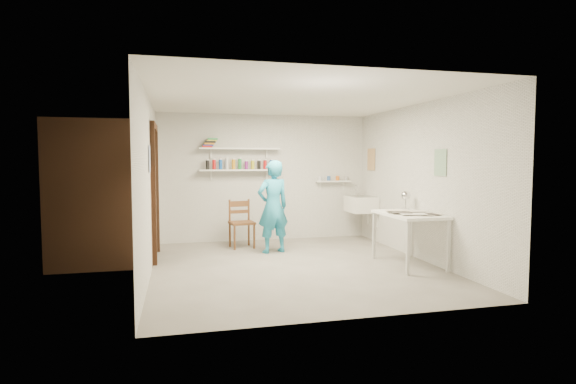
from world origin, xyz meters
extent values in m
cube|color=slate|center=(0.00, 0.00, -0.01)|extent=(4.00, 4.50, 0.02)
cube|color=silver|center=(0.00, 0.00, 2.41)|extent=(4.00, 4.50, 0.02)
cube|color=silver|center=(0.00, 2.26, 1.20)|extent=(4.00, 0.02, 2.40)
cube|color=silver|center=(0.00, -2.26, 1.20)|extent=(4.00, 0.02, 2.40)
cube|color=silver|center=(-2.01, 0.00, 1.20)|extent=(0.02, 4.50, 2.40)
cube|color=silver|center=(2.01, 0.00, 1.20)|extent=(0.02, 4.50, 2.40)
cube|color=black|center=(-1.99, 1.05, 1.00)|extent=(0.02, 0.90, 2.00)
cube|color=brown|center=(-2.70, 1.05, 1.05)|extent=(1.40, 1.50, 2.10)
cube|color=brown|center=(-1.97, 1.05, 2.05)|extent=(0.06, 1.05, 0.10)
cube|color=brown|center=(-1.97, 0.55, 1.00)|extent=(0.06, 0.10, 2.00)
cube|color=brown|center=(-1.97, 1.55, 1.00)|extent=(0.06, 0.10, 2.00)
cube|color=white|center=(-0.50, 2.13, 1.35)|extent=(1.50, 0.22, 0.03)
cube|color=white|center=(-0.50, 2.13, 1.75)|extent=(1.50, 0.22, 0.03)
cube|color=white|center=(1.35, 2.17, 1.12)|extent=(0.70, 0.14, 0.03)
cube|color=#334C7F|center=(-1.99, 0.05, 1.55)|extent=(0.01, 0.28, 0.36)
cube|color=#995933|center=(1.99, 1.80, 1.55)|extent=(0.01, 0.34, 0.42)
cube|color=#3F724C|center=(1.99, -0.55, 1.50)|extent=(0.01, 0.30, 0.38)
cube|color=white|center=(1.75, 1.70, 0.70)|extent=(0.48, 0.60, 0.30)
imported|color=#2595BB|center=(-0.11, 1.02, 0.77)|extent=(0.64, 0.50, 1.53)
cylinder|color=beige|center=(-0.05, 1.23, 1.02)|extent=(0.27, 0.11, 0.28)
cube|color=brown|center=(-0.55, 1.55, 0.44)|extent=(0.46, 0.44, 0.88)
cube|color=white|center=(1.64, -0.33, 0.38)|extent=(0.69, 1.15, 0.76)
sphere|color=silver|center=(1.83, 0.13, 0.98)|extent=(0.14, 0.14, 0.14)
cylinder|color=black|center=(-1.14, 2.13, 1.45)|extent=(0.06, 0.06, 0.17)
cylinder|color=red|center=(-1.01, 2.13, 1.45)|extent=(0.06, 0.06, 0.17)
cylinder|color=blue|center=(-0.88, 2.13, 1.45)|extent=(0.06, 0.06, 0.17)
cylinder|color=white|center=(-0.75, 2.13, 1.45)|extent=(0.06, 0.06, 0.17)
cylinder|color=orange|center=(-0.63, 2.13, 1.45)|extent=(0.06, 0.06, 0.17)
cylinder|color=#268C3F|center=(-0.50, 2.13, 1.45)|extent=(0.06, 0.06, 0.17)
cylinder|color=#8C268C|center=(-0.37, 2.13, 1.45)|extent=(0.06, 0.06, 0.17)
cylinder|color=gold|center=(-0.25, 2.13, 1.45)|extent=(0.06, 0.06, 0.17)
cylinder|color=black|center=(-0.12, 2.13, 1.45)|extent=(0.06, 0.06, 0.17)
cylinder|color=red|center=(0.01, 2.13, 1.45)|extent=(0.06, 0.06, 0.17)
cylinder|color=blue|center=(0.14, 2.13, 1.45)|extent=(0.06, 0.06, 0.17)
cube|color=red|center=(-1.10, 2.13, 1.78)|extent=(0.18, 0.14, 0.03)
cube|color=#1933A5|center=(-1.08, 2.13, 1.81)|extent=(0.18, 0.14, 0.03)
cube|color=orange|center=(-1.06, 2.13, 1.83)|extent=(0.18, 0.14, 0.03)
cube|color=black|center=(-1.04, 2.13, 1.86)|extent=(0.18, 0.14, 0.03)
cube|color=yellow|center=(-1.02, 2.13, 1.89)|extent=(0.18, 0.14, 0.03)
cube|color=#338C4C|center=(-1.00, 2.13, 1.92)|extent=(0.18, 0.14, 0.03)
cylinder|color=silver|center=(1.14, 2.17, 1.18)|extent=(0.07, 0.07, 0.09)
cylinder|color=#335999|center=(1.28, 2.17, 1.18)|extent=(0.07, 0.07, 0.09)
cylinder|color=orange|center=(1.42, 2.17, 1.18)|extent=(0.07, 0.07, 0.09)
cylinder|color=#999999|center=(1.56, 2.17, 1.18)|extent=(0.07, 0.07, 0.09)
cube|color=silver|center=(1.64, -0.33, 0.77)|extent=(0.30, 0.22, 0.00)
cube|color=#4C4742|center=(1.64, -0.33, 0.77)|extent=(0.30, 0.22, 0.00)
cube|color=beige|center=(1.64, -0.33, 0.77)|extent=(0.30, 0.22, 0.00)
cube|color=#383330|center=(1.64, -0.33, 0.78)|extent=(0.30, 0.22, 0.00)
cube|color=silver|center=(1.64, -0.33, 0.78)|extent=(0.30, 0.22, 0.00)
cube|color=silver|center=(1.64, -0.33, 0.79)|extent=(0.30, 0.22, 0.00)
cube|color=#4C4742|center=(1.64, -0.33, 0.79)|extent=(0.30, 0.22, 0.00)
cube|color=beige|center=(1.64, -0.33, 0.79)|extent=(0.30, 0.22, 0.00)
camera|label=1|loc=(-1.61, -6.22, 1.53)|focal=28.00mm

